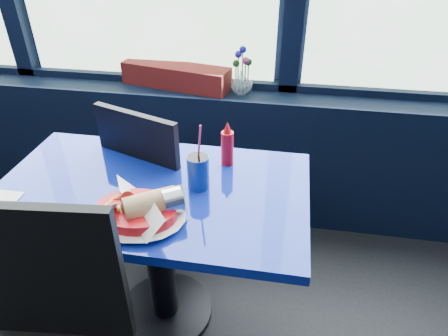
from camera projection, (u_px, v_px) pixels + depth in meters
The scene contains 8 objects.
window_sill at pixel (155, 147), 2.48m from camera, with size 5.00×0.26×0.80m, color black.
near_table at pixel (155, 223), 1.63m from camera, with size 1.20×0.70×0.75m.
chair_near_back at pixel (144, 179), 1.93m from camera, with size 0.55×0.55×0.96m.
planter_box at pixel (176, 76), 2.23m from camera, with size 0.61×0.15×0.12m, color maroon.
flower_vase at pixel (242, 80), 2.13m from camera, with size 0.13×0.14×0.25m.
food_basket at pixel (139, 210), 1.35m from camera, with size 0.33×0.32×0.11m.
ketchup_bottle at pixel (227, 146), 1.63m from camera, with size 0.05×0.05×0.19m.
soda_cup at pixel (198, 171), 1.50m from camera, with size 0.08×0.08×0.28m.
Camera 1 is at (0.79, 0.83, 1.65)m, focal length 32.00 mm.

